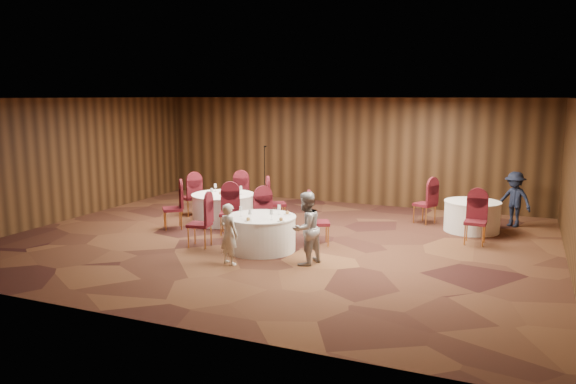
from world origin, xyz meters
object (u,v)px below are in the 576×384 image
at_px(woman_a, 229,234).
at_px(table_right, 472,216).
at_px(table_main, 261,233).
at_px(mic_stand, 265,185).
at_px(man_c, 514,199).
at_px(woman_b, 306,228).
at_px(table_left, 223,208).

bearing_deg(woman_a, table_right, -111.55).
bearing_deg(table_right, table_main, -138.34).
bearing_deg(mic_stand, man_c, -4.08).
bearing_deg(table_right, mic_stand, 166.99).
distance_m(table_right, man_c, 1.34).
distance_m(table_main, woman_a, 1.19).
bearing_deg(table_main, woman_a, -96.45).
relative_size(table_right, man_c, 0.96).
bearing_deg(woman_a, mic_stand, -51.14).
distance_m(table_main, man_c, 6.62).
bearing_deg(woman_b, woman_a, -48.71).
relative_size(table_main, table_left, 0.91).
xyz_separation_m(table_main, woman_a, (-0.13, -1.16, 0.23)).
distance_m(table_main, woman_b, 1.41).
bearing_deg(woman_a, man_c, -112.12).
distance_m(table_left, table_right, 6.22).
height_order(table_right, mic_stand, mic_stand).
relative_size(table_right, mic_stand, 0.76).
bearing_deg(man_c, mic_stand, -155.67).
bearing_deg(woman_a, table_main, -76.85).
height_order(table_right, man_c, man_c).
distance_m(table_main, table_left, 2.91).
bearing_deg(man_c, table_right, -105.99).
height_order(mic_stand, man_c, mic_stand).
relative_size(woman_a, man_c, 0.87).
xyz_separation_m(mic_stand, woman_b, (3.51, -5.54, 0.19)).
height_order(table_main, woman_b, woman_b).
bearing_deg(table_left, woman_a, -58.80).
height_order(woman_a, woman_b, woman_b).
bearing_deg(woman_b, man_c, 162.04).
distance_m(woman_a, man_c, 7.53).
relative_size(table_left, man_c, 1.18).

